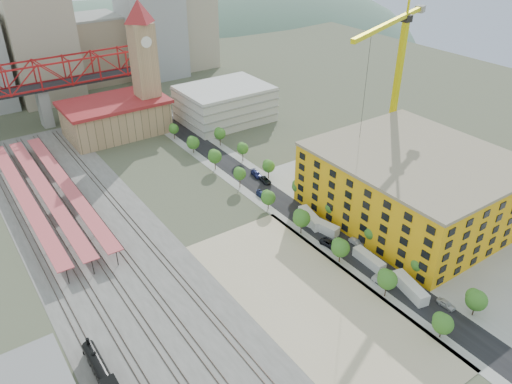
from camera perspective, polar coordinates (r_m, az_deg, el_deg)
ground at (r=136.55m, az=-0.94°, el=-4.20°), size 400.00×400.00×0.00m
ballast_strip at (r=138.00m, az=-17.71°, el=-5.44°), size 36.00×165.00×0.06m
dirt_lot at (r=115.12m, az=6.33°, el=-12.15°), size 28.00×67.00×0.06m
street_asphalt at (r=154.66m, az=0.87°, el=0.32°), size 12.00×170.00×0.06m
sidewalk_west at (r=151.96m, az=-0.81°, el=-0.27°), size 3.00×170.00×0.04m
sidewalk_east at (r=157.52m, az=2.50°, el=0.89°), size 3.00×170.00×0.04m
construction_pad at (r=151.38m, az=17.75°, el=-2.02°), size 50.00×90.00×0.06m
rail_tracks at (r=137.60m, az=-18.42°, el=-5.63°), size 26.56×160.00×0.18m
platform_canopies at (r=158.36m, az=-22.88°, el=0.12°), size 16.00×80.00×4.12m
station_hall at (r=197.84m, az=-15.73°, el=8.26°), size 38.00×24.00×13.10m
clock_tower at (r=193.54m, az=-12.75°, el=15.07°), size 12.00×12.00×52.00m
parking_garage at (r=203.45m, az=-3.59°, el=10.06°), size 34.00×26.00×14.00m
truss_bridge at (r=210.43m, az=-23.63°, el=11.72°), size 94.00×9.60×25.60m
construction_building at (r=144.62m, az=17.58°, el=0.75°), size 44.60×50.60×18.80m
street_trees at (r=147.83m, az=3.13°, el=-1.28°), size 15.40×124.40×8.00m
skyline at (r=252.03m, az=-18.61°, el=16.37°), size 133.00×46.00×60.00m
distant_hills at (r=401.60m, az=-16.46°, el=6.09°), size 647.00×264.00×227.00m
locomotive at (r=101.27m, az=-16.93°, el=-19.66°), size 2.75×21.23×5.31m
tower_crane at (r=162.46m, az=15.76°, el=14.06°), size 49.77×21.31×56.41m
site_trailer_a at (r=120.55m, az=17.19°, el=-10.41°), size 4.94×10.74×2.84m
site_trailer_b at (r=126.60m, az=12.78°, el=-7.54°), size 2.85×9.41×2.55m
site_trailer_c at (r=136.24m, az=7.53°, el=-3.89°), size 4.83×10.32×2.73m
site_trailer_d at (r=139.11m, az=6.24°, el=-3.00°), size 4.71×10.44×2.77m
car_0 at (r=121.26m, az=14.47°, el=-10.11°), size 1.68×4.04×1.37m
car_1 at (r=121.61m, az=14.16°, el=-9.86°), size 2.43×4.94×1.56m
car_2 at (r=130.94m, az=8.45°, el=-5.87°), size 3.40×5.98×1.57m
car_3 at (r=150.30m, az=0.74°, el=-0.34°), size 2.23×5.00×1.43m
car_4 at (r=119.96m, az=20.89°, el=-11.88°), size 1.85×4.34×1.46m
car_5 at (r=132.64m, az=11.37°, el=-5.69°), size 1.50×4.28×1.41m
car_6 at (r=158.17m, az=1.07°, el=1.33°), size 3.06×5.34×1.40m
car_7 at (r=161.70m, az=0.04°, el=2.06°), size 2.88×5.60×1.55m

